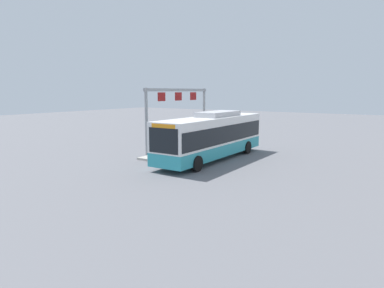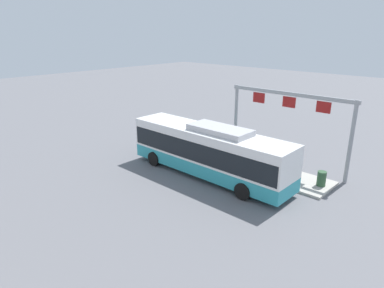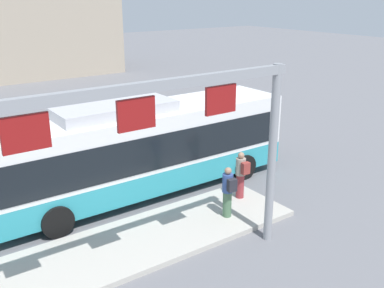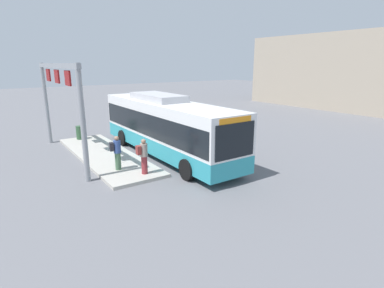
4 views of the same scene
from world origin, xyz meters
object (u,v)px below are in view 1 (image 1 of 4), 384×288
person_boarding (163,146)px  trash_bin (216,138)px  person_waiting_near (165,143)px  bus_main (212,135)px

person_boarding → trash_bin: 8.63m
person_boarding → person_waiting_near: size_ratio=1.00×
bus_main → person_boarding: bearing=-47.0°
bus_main → person_waiting_near: bus_main is taller
person_boarding → bus_main: bearing=47.0°
person_waiting_near → bus_main: bearing=29.1°
bus_main → person_waiting_near: bearing=-70.5°
bus_main → person_waiting_near: (1.22, -3.44, -0.76)m
bus_main → trash_bin: bearing=-152.6°
person_boarding → trash_bin: (-8.60, -0.56, -0.44)m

